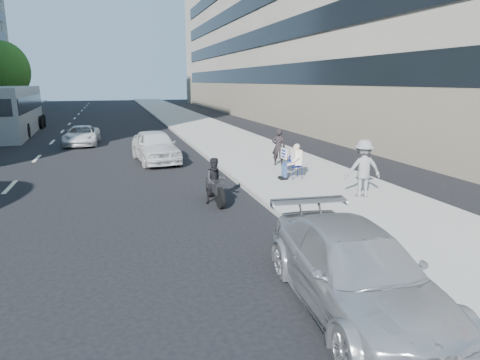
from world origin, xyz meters
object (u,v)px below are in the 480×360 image
object	(u,v)px
jogger	(363,168)
white_sedan_near	(155,146)
parked_sedan	(355,271)
pedestrian_woman	(278,147)
seated_protester	(293,159)
motorcycle	(215,183)
bus	(12,111)
white_sedan_far	(82,135)

from	to	relation	value
jogger	white_sedan_near	size ratio (longest dim) A/B	0.41
jogger	parked_sedan	bearing A→B (deg)	65.79
pedestrian_woman	parked_sedan	bearing A→B (deg)	98.75
pedestrian_woman	white_sedan_near	world-z (taller)	pedestrian_woman
jogger	parked_sedan	distance (m)	6.85
seated_protester	motorcycle	distance (m)	3.86
motorcycle	seated_protester	bearing A→B (deg)	26.04
bus	seated_protester	bearing A→B (deg)	-57.85
jogger	white_sedan_near	bearing A→B (deg)	-48.59
jogger	motorcycle	size ratio (longest dim) A/B	0.88
jogger	bus	distance (m)	26.16
white_sedan_far	motorcycle	size ratio (longest dim) A/B	1.96
seated_protester	jogger	world-z (taller)	jogger
white_sedan_near	white_sedan_far	distance (m)	7.69
white_sedan_far	motorcycle	xyz separation A→B (m)	(4.71, -14.35, 0.08)
parked_sedan	bus	world-z (taller)	bus
pedestrian_woman	white_sedan_far	distance (m)	13.08
white_sedan_near	motorcycle	size ratio (longest dim) A/B	2.12
jogger	bus	size ratio (longest dim) A/B	0.15
seated_protester	pedestrian_woman	size ratio (longest dim) A/B	0.83
parked_sedan	white_sedan_near	world-z (taller)	white_sedan_near
jogger	motorcycle	world-z (taller)	jogger
jogger	pedestrian_woman	distance (m)	5.57
jogger	white_sedan_far	world-z (taller)	jogger
parked_sedan	motorcycle	bearing A→B (deg)	101.04
seated_protester	jogger	distance (m)	3.15
parked_sedan	white_sedan_near	xyz separation A→B (m)	(-1.80, 14.40, 0.06)
seated_protester	white_sedan_far	size ratio (longest dim) A/B	0.33
jogger	white_sedan_near	xyz separation A→B (m)	(-5.53, 8.66, -0.31)
seated_protester	motorcycle	xyz separation A→B (m)	(-3.37, -1.87, -0.24)
seated_protester	white_sedan_near	bearing A→B (deg)	127.94
parked_sedan	white_sedan_far	size ratio (longest dim) A/B	1.17
parked_sedan	white_sedan_near	bearing A→B (deg)	102.13
seated_protester	white_sedan_near	xyz separation A→B (m)	(-4.45, 5.71, -0.13)
seated_protester	bus	distance (m)	23.10
white_sedan_near	bus	world-z (taller)	bus
parked_sedan	bus	xyz separation A→B (m)	(-10.31, 27.80, 0.96)
motorcycle	bus	size ratio (longest dim) A/B	0.17
pedestrian_woman	white_sedan_far	bearing A→B (deg)	-25.00
pedestrian_woman	bus	bearing A→B (deg)	-26.72
white_sedan_near	motorcycle	distance (m)	7.65
motorcycle	jogger	bearing A→B (deg)	-16.65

